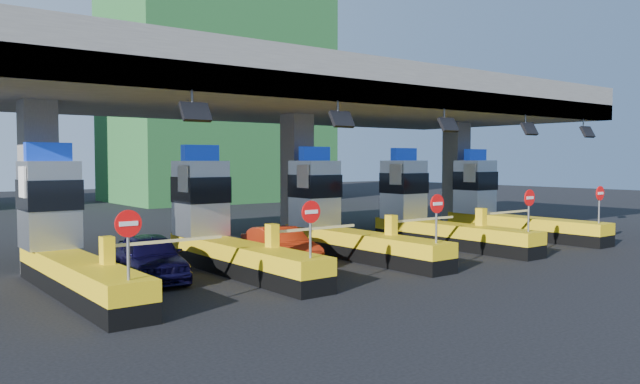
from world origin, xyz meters
TOP-DOWN VIEW (x-y plane):
  - ground at (0.00, 0.00)m, footprint 120.00×120.00m
  - toll_canopy at (0.00, 2.87)m, footprint 28.00×12.09m
  - toll_lane_far_left at (-10.00, 0.28)m, footprint 4.43×8.00m
  - toll_lane_left at (-5.00, 0.28)m, footprint 4.43×8.00m
  - toll_lane_center at (0.00, 0.28)m, footprint 4.43×8.00m
  - toll_lane_right at (5.00, 0.28)m, footprint 4.43×8.00m
  - toll_lane_far_right at (10.00, 0.28)m, footprint 4.43×8.00m
  - bg_building_scaffold at (12.00, 32.00)m, footprint 18.00×12.00m
  - van at (-7.61, -0.02)m, footprint 2.38×4.40m
  - red_car at (-2.92, -0.10)m, footprint 1.87×4.07m

SIDE VIEW (x-z plane):
  - ground at x=0.00m, z-range 0.00..0.00m
  - red_car at x=-2.92m, z-range 0.00..1.29m
  - van at x=-7.61m, z-range 0.00..1.42m
  - toll_lane_far_left at x=-10.00m, z-range -0.68..3.47m
  - toll_lane_left at x=-5.00m, z-range -0.68..3.47m
  - toll_lane_center at x=0.00m, z-range -0.68..3.47m
  - toll_lane_right at x=5.00m, z-range -0.68..3.47m
  - toll_lane_far_right at x=10.00m, z-range -0.68..3.47m
  - toll_canopy at x=0.00m, z-range 2.63..9.63m
  - bg_building_scaffold at x=12.00m, z-range 0.00..28.00m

